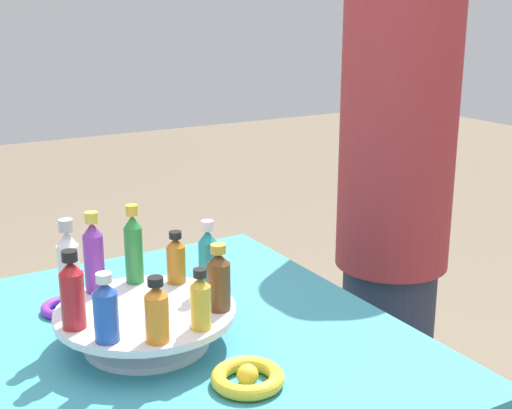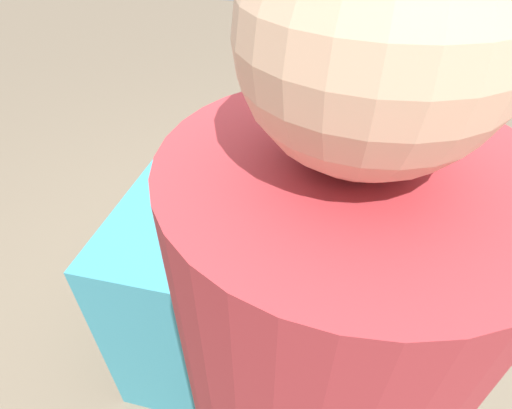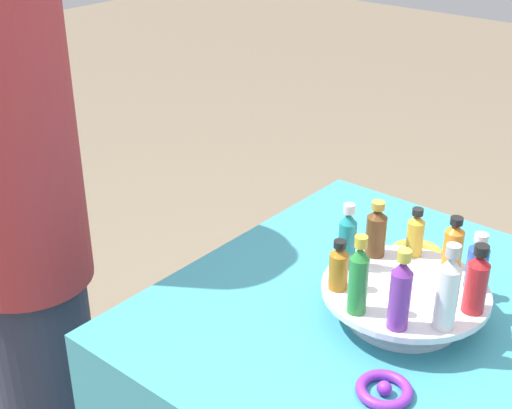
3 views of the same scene
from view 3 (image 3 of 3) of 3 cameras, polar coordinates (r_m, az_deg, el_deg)
name	(u,v)px [view 3 (image 3 of 3)]	position (r m, az deg, el deg)	size (l,w,h in m)	color
display_stand	(404,299)	(1.30, 11.77, -7.40)	(0.30, 0.30, 0.06)	silver
bottle_orange	(453,244)	(1.34, 15.51, -3.07)	(0.04, 0.04, 0.10)	orange
bottle_gold	(415,234)	(1.37, 12.63, -2.29)	(0.03, 0.03, 0.10)	gold
bottle_brown	(376,231)	(1.35, 9.59, -2.08)	(0.04, 0.04, 0.11)	brown
bottle_teal	(347,239)	(1.30, 7.31, -2.73)	(0.03, 0.03, 0.13)	teal
bottle_amber	(339,267)	(1.24, 6.63, -4.96)	(0.03, 0.03, 0.09)	#AD6B19
bottle_green	(358,278)	(1.17, 8.19, -5.83)	(0.03, 0.03, 0.14)	#288438
bottle_purple	(400,293)	(1.15, 11.47, -6.92)	(0.03, 0.03, 0.14)	#702D93
bottle_clear	(448,290)	(1.16, 15.08, -6.63)	(0.04, 0.04, 0.15)	silver
bottle_red	(477,281)	(1.22, 17.23, -5.90)	(0.04, 0.04, 0.12)	#B21E23
bottle_blue	(477,263)	(1.29, 17.29, -4.50)	(0.04, 0.04, 0.11)	#234CAD
ribbon_bow_purple	(384,390)	(1.15, 10.21, -14.39)	(0.09, 0.09, 0.02)	purple
ribbon_bow_gold	(417,254)	(1.49, 12.72, -3.92)	(0.11, 0.11, 0.03)	gold
person_figure	(20,221)	(1.59, -18.33, -1.25)	(0.28, 0.28, 1.65)	#282D42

